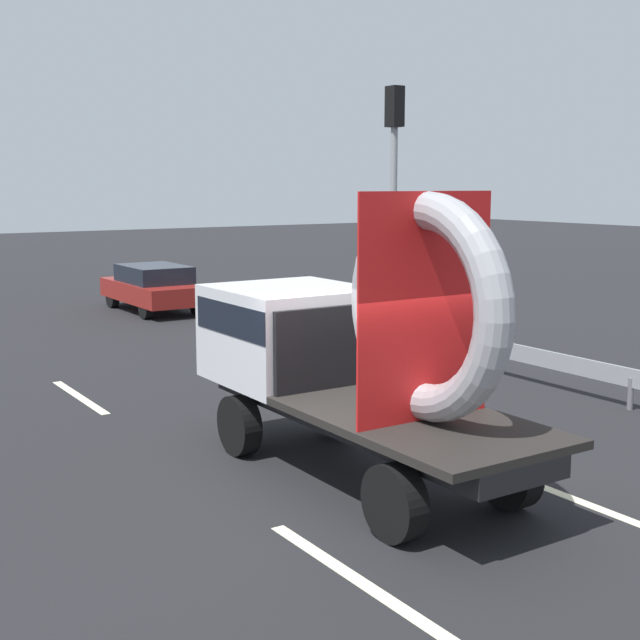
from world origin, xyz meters
name	(u,v)px	position (x,y,z in m)	size (l,w,h in m)	color
ground_plane	(365,489)	(0.00, 0.00, 0.00)	(120.00, 120.00, 0.00)	black
flatbed_truck	(336,347)	(0.18, 0.93, 1.64)	(2.02, 5.63, 3.69)	black
distant_sedan	(153,287)	(3.62, 15.67, 0.74)	(1.81, 4.23, 1.38)	black
traffic_light	(394,180)	(6.15, 7.36, 3.86)	(0.42, 0.36, 5.94)	gray
guardrail	(543,359)	(5.97, 2.57, 0.53)	(0.10, 15.67, 0.71)	gray
lane_dash_left_near	(353,576)	(-1.53, -1.90, 0.00)	(2.91, 0.16, 0.01)	beige
lane_dash_left_far	(79,397)	(-1.53, 6.56, 0.00)	(2.80, 0.16, 0.01)	beige
lane_dash_right_near	(589,505)	(1.90, -1.91, 0.00)	(2.52, 0.16, 0.01)	beige
lane_dash_right_far	(256,376)	(1.90, 6.27, 0.00)	(2.37, 0.16, 0.01)	beige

